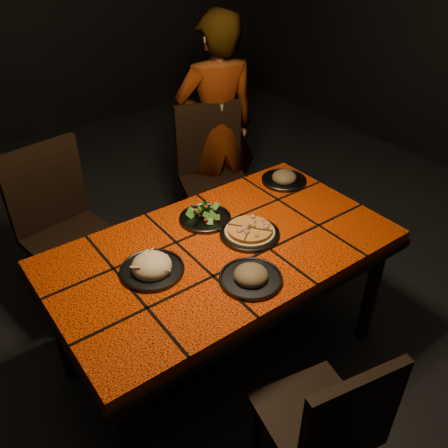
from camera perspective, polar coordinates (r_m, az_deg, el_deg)
room_shell at (r=1.85m, az=-0.24°, el=16.19°), size 6.04×7.04×3.08m
dining_table at (r=2.25m, az=-0.19°, el=-4.23°), size 1.62×0.92×0.75m
chair_near at (r=1.92m, az=12.46°, el=-22.34°), size 0.46×0.46×0.86m
chair_far_left at (r=2.83m, az=-19.00°, el=0.29°), size 0.52×0.52×1.01m
chair_far_right at (r=3.23m, az=-1.31°, el=6.63°), size 0.57×0.57×0.99m
diner at (r=3.31m, az=-0.86°, el=11.38°), size 0.65×0.51×1.55m
plate_pizza at (r=2.26m, az=3.11°, el=-0.99°), size 0.34×0.34×0.04m
plate_pasta at (r=2.07m, az=-8.67°, el=-5.14°), size 0.28×0.28×0.09m
plate_salad at (r=2.37m, az=-2.29°, el=1.02°), size 0.26×0.26×0.07m
plate_mushroom_a at (r=2.01m, az=3.26°, el=-6.24°), size 0.27×0.27×0.09m
plate_mushroom_b at (r=2.72m, az=7.24°, el=5.50°), size 0.26×0.26×0.08m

